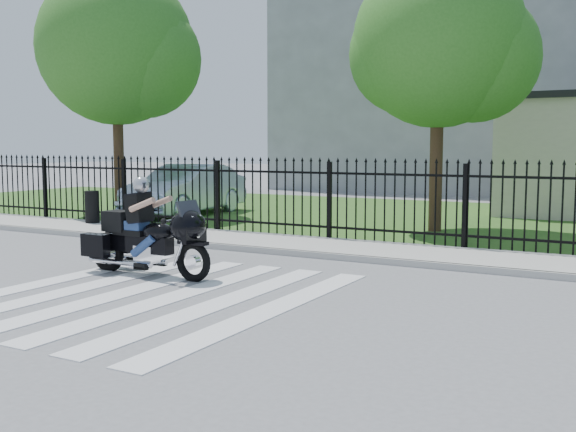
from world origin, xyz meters
The scene contains 12 objects.
ground centered at (0.00, 0.00, 0.00)m, with size 120.00×120.00×0.00m, color slate.
crosswalk centered at (0.00, 0.00, 0.01)m, with size 5.00×5.50×0.01m, color silver, non-canonical shape.
sidewalk centered at (0.00, 5.00, 0.06)m, with size 40.00×2.00×0.12m, color #ADAAA3.
curb centered at (0.00, 4.00, 0.06)m, with size 40.00×0.12×0.12m, color #ADAAA3.
grass_strip centered at (0.00, 12.00, 0.01)m, with size 40.00×12.00×0.02m, color #31571E.
iron_fence centered at (0.00, 6.00, 0.90)m, with size 26.00×0.04×1.80m.
tree_left centered at (-8.50, 8.50, 5.17)m, with size 4.80×4.80×7.58m.
tree_mid centered at (1.50, 9.00, 4.67)m, with size 4.20×4.20×6.78m.
building_tall centered at (-3.00, 26.00, 6.00)m, with size 15.00×10.00×12.00m, color #989AA0.
motorcycle_rider centered at (-1.05, 1.09, 0.69)m, with size 2.54×0.77×1.68m.
parked_car centered at (-6.39, 9.14, 0.80)m, with size 1.65×4.74×1.56m, color #B0C2DD.
litter_bin centered at (-6.71, 5.53, 0.54)m, with size 0.37×0.37×0.84m, color black.
Camera 1 is at (6.40, -7.44, 2.16)m, focal length 42.00 mm.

